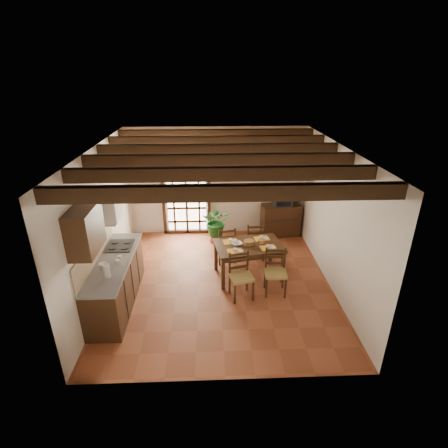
{
  "coord_description": "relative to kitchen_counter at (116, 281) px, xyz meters",
  "views": [
    {
      "loc": [
        -0.17,
        -6.15,
        4.09
      ],
      "look_at": [
        0.1,
        0.4,
        1.15
      ],
      "focal_mm": 28.0,
      "sensor_mm": 36.0,
      "label": 1
    }
  ],
  "objects": [
    {
      "name": "wall_shelf",
      "position": [
        4.1,
        2.2,
        1.04
      ],
      "size": [
        0.2,
        0.42,
        0.2
      ],
      "color": "#331E10",
      "rests_on": "room_shell"
    },
    {
      "name": "upper_cabinet",
      "position": [
        -0.12,
        -0.7,
        1.38
      ],
      "size": [
        0.35,
        0.8,
        0.7
      ],
      "primitive_type": "cube",
      "color": "#331E10",
      "rests_on": "room_shell"
    },
    {
      "name": "dining_table",
      "position": [
        2.56,
        0.83,
        0.18
      ],
      "size": [
        1.5,
        1.1,
        0.75
      ],
      "rotation": [
        0.0,
        0.0,
        0.17
      ],
      "color": "#3C2413",
      "rests_on": "ground_plane"
    },
    {
      "name": "chair_far_left",
      "position": [
        2.11,
        1.47,
        -0.2
      ],
      "size": [
        0.48,
        0.47,
        0.89
      ],
      "rotation": [
        0.0,
        0.0,
        3.35
      ],
      "color": "#A78C47",
      "rests_on": "ground_plane"
    },
    {
      "name": "kitchen_counter",
      "position": [
        0.0,
        0.0,
        0.0
      ],
      "size": [
        0.64,
        2.25,
        1.38
      ],
      "color": "#331E10",
      "rests_on": "ground_plane"
    },
    {
      "name": "ground_plane",
      "position": [
        1.96,
        0.6,
        -0.47
      ],
      "size": [
        5.0,
        5.0,
        0.0
      ],
      "primitive_type": "plane",
      "color": "brown"
    },
    {
      "name": "chair_near_right",
      "position": [
        3.02,
        0.2,
        -0.19
      ],
      "size": [
        0.45,
        0.43,
        0.92
      ],
      "rotation": [
        0.0,
        0.0,
        -0.06
      ],
      "color": "#A78C47",
      "rests_on": "ground_plane"
    },
    {
      "name": "french_door",
      "position": [
        1.16,
        3.05,
        0.7
      ],
      "size": [
        1.26,
        0.11,
        2.32
      ],
      "color": "white",
      "rests_on": "ground_plane"
    },
    {
      "name": "shelf_vase",
      "position": [
        4.1,
        2.2,
        1.18
      ],
      "size": [
        0.15,
        0.15,
        0.15
      ],
      "primitive_type": "imported",
      "color": "#B2BFB2",
      "rests_on": "wall_shelf"
    },
    {
      "name": "table_bowl",
      "position": [
        2.31,
        0.84,
        0.3
      ],
      "size": [
        0.28,
        0.28,
        0.05
      ],
      "primitive_type": "imported",
      "rotation": [
        0.0,
        0.0,
        0.34
      ],
      "color": "white",
      "rests_on": "dining_table"
    },
    {
      "name": "potted_plant",
      "position": [
        1.93,
        2.47,
        0.1
      ],
      "size": [
        1.87,
        1.61,
        2.03
      ],
      "primitive_type": "imported",
      "rotation": [
        0.0,
        0.0,
        -0.03
      ],
      "color": "#144C19",
      "rests_on": "ground_plane"
    },
    {
      "name": "framed_picture",
      "position": [
        4.18,
        2.2,
        1.58
      ],
      "size": [
        0.03,
        0.32,
        0.32
      ],
      "color": "brown",
      "rests_on": "room_shell"
    },
    {
      "name": "range_hood",
      "position": [
        -0.09,
        0.55,
        1.26
      ],
      "size": [
        0.38,
        0.6,
        0.54
      ],
      "color": "white",
      "rests_on": "room_shell"
    },
    {
      "name": "sideboard",
      "position": [
        3.63,
        2.83,
        -0.05
      ],
      "size": [
        1.03,
        0.54,
        0.85
      ],
      "primitive_type": "cube",
      "rotation": [
        0.0,
        0.0,
        0.1
      ],
      "color": "#331E10",
      "rests_on": "ground_plane"
    },
    {
      "name": "chair_far_right",
      "position": [
        2.78,
        1.58,
        -0.18
      ],
      "size": [
        0.45,
        0.43,
        0.93
      ],
      "rotation": [
        0.0,
        0.0,
        3.19
      ],
      "color": "#A78C47",
      "rests_on": "ground_plane"
    },
    {
      "name": "room_shell",
      "position": [
        1.96,
        0.6,
        1.34
      ],
      "size": [
        4.52,
        5.02,
        2.81
      ],
      "color": "silver",
      "rests_on": "ground_plane"
    },
    {
      "name": "pendant_lamp",
      "position": [
        2.56,
        0.93,
        1.6
      ],
      "size": [
        0.36,
        0.36,
        0.84
      ],
      "color": "black",
      "rests_on": "room_shell"
    },
    {
      "name": "plant_pot",
      "position": [
        1.93,
        2.47,
        -0.36
      ],
      "size": [
        0.37,
        0.37,
        0.22
      ],
      "primitive_type": "cone",
      "color": "maroon",
      "rests_on": "ground_plane"
    },
    {
      "name": "table_setting",
      "position": [
        2.56,
        0.83,
        0.29
      ],
      "size": [
        1.0,
        0.67,
        0.09
      ],
      "rotation": [
        0.0,
        0.0,
        0.17
      ],
      "color": "gold",
      "rests_on": "dining_table"
    },
    {
      "name": "fuse_box",
      "position": [
        3.46,
        3.08,
        1.28
      ],
      "size": [
        0.25,
        0.03,
        0.32
      ],
      "primitive_type": "cube",
      "color": "white",
      "rests_on": "room_shell"
    },
    {
      "name": "chair_near_left",
      "position": [
        2.34,
        0.08,
        -0.19
      ],
      "size": [
        0.51,
        0.49,
        0.92
      ],
      "rotation": [
        0.0,
        0.0,
        0.24
      ],
      "color": "#A78C47",
      "rests_on": "ground_plane"
    },
    {
      "name": "shelf_flowers",
      "position": [
        4.1,
        2.2,
        1.38
      ],
      "size": [
        0.14,
        0.14,
        0.36
      ],
      "color": "gold",
      "rests_on": "shelf_vase"
    },
    {
      "name": "crt_tv",
      "position": [
        3.63,
        2.82,
        0.56
      ],
      "size": [
        0.47,
        0.44,
        0.4
      ],
      "rotation": [
        0.0,
        0.0,
        0.03
      ],
      "color": "black",
      "rests_on": "sideboard"
    },
    {
      "name": "ceiling_beams",
      "position": [
        1.96,
        0.6,
        2.22
      ],
      "size": [
        4.5,
        4.34,
        0.2
      ],
      "color": "black",
      "rests_on": "room_shell"
    },
    {
      "name": "counter_items",
      "position": [
        0.0,
        0.09,
        0.49
      ],
      "size": [
        0.5,
        1.43,
        0.25
      ],
      "color": "black",
      "rests_on": "kitchen_counter"
    }
  ]
}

